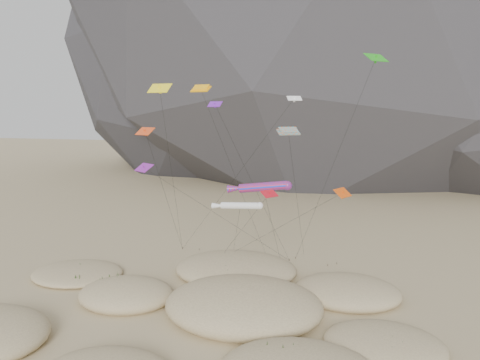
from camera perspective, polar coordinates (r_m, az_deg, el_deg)
name	(u,v)px	position (r m, az deg, el deg)	size (l,w,h in m)	color
ground	(197,334)	(47.24, -5.32, -18.24)	(500.00, 500.00, 0.00)	#CCB789
dunes	(204,309)	(50.55, -4.38, -15.41)	(48.90, 38.34, 4.42)	#CCB789
dune_grass	(198,307)	(50.79, -5.12, -15.21)	(41.10, 28.42, 1.45)	black
kite_stakes	(263,257)	(68.35, 2.78, -9.41)	(23.47, 4.14, 0.30)	#3F2D1E
rainbow_tube_kite	(261,187)	(54.33, 2.56, -0.86)	(7.61, 9.01, 13.20)	red
white_tube_kite	(238,206)	(49.69, -0.22, -3.16)	(8.51, 19.07, 11.76)	silver
orange_parafoil	(202,91)	(57.32, -4.69, 10.78)	(7.76, 10.66, 24.25)	#FEAA0D
multi_parafoil	(289,133)	(51.03, 5.95, 5.69)	(2.59, 17.72, 19.44)	#FF5B1A
delta_kites	(233,135)	(52.67, -0.92, 5.48)	(28.61, 19.11, 26.79)	#EC4F0C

